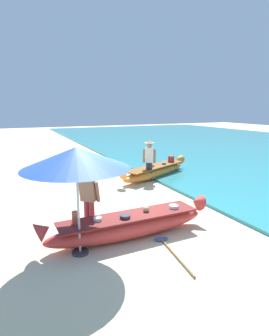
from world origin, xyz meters
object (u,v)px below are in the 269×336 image
Objects in this scene: patio_umbrella_large at (76,158)px; person_tourist_customer at (89,198)px; paddle at (170,249)px; boat_red_foreground at (130,225)px; person_vendor_hatted at (149,158)px; boat_orange_midground at (155,171)px.

person_tourist_customer is at bearing 60.97° from patio_umbrella_large.
boat_red_foreground is at bearing 119.19° from paddle.
patio_umbrella_large reaches higher than person_tourist_customer.
person_vendor_hatted reaches higher than boat_red_foreground.
person_vendor_hatted is 0.76× the size of patio_umbrella_large.
person_tourist_customer is at bearing -133.27° from person_vendor_hatted.
person_tourist_customer is 0.99× the size of paddle.
boat_red_foreground is 1.21m from person_tourist_customer.
person_tourist_customer is (-4.34, -4.49, 0.68)m from boat_orange_midground.
person_vendor_hatted is at bearing 48.78° from patio_umbrella_large.
boat_orange_midground is 1.07m from person_vendor_hatted.
boat_orange_midground is 2.49× the size of paddle.
person_tourist_customer is at bearing 132.69° from paddle.
boat_orange_midground is 6.70m from paddle.
patio_umbrella_large is 2.90m from paddle.
boat_red_foreground is 5.43m from person_vendor_hatted.
boat_red_foreground is 2.57× the size of paddle.
person_vendor_hatted is 6.48m from patio_umbrella_large.
paddle is (1.87, -0.72, -2.10)m from patio_umbrella_large.
boat_orange_midground is 2.52× the size of person_tourist_customer.
patio_umbrella_large reaches higher than paddle.
person_vendor_hatted reaches higher than boat_orange_midground.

